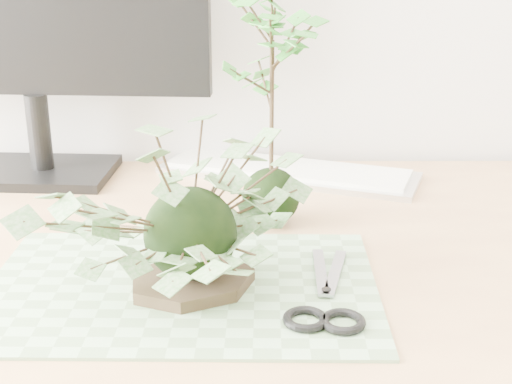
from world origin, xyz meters
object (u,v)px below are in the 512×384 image
desk (252,293)px  keyboard (288,171)px  ivy_kokedama (189,192)px  maple_kokedama (272,56)px

desk → keyboard: 0.29m
ivy_kokedama → keyboard: 0.46m
desk → maple_kokedama: maple_kokedama is taller
maple_kokedama → keyboard: bearing=80.9°
ivy_kokedama → keyboard: ivy_kokedama is taller
desk → maple_kokedama: bearing=61.7°
keyboard → ivy_kokedama: bearing=-87.4°
ivy_kokedama → keyboard: size_ratio=0.72×
maple_kokedama → keyboard: maple_kokedama is taller
desk → ivy_kokedama: bearing=-114.5°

